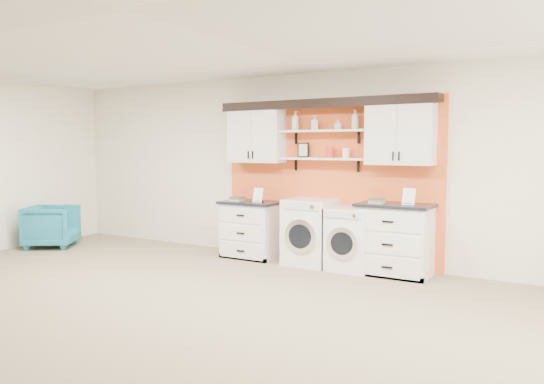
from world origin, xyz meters
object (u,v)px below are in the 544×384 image
Objects in this scene: washer at (311,232)px; dryer at (352,239)px; base_cabinet_left at (252,229)px; base_cabinet_right at (395,239)px; armchair at (52,226)px.

dryer is at bearing 0.00° from washer.
base_cabinet_right reaches higher than base_cabinet_left.
washer reaches higher than dryer.
base_cabinet_right reaches higher than washer.
base_cabinet_right is 1.13× the size of dryer.
base_cabinet_right is 5.73m from armchair.
base_cabinet_left is at bearing 179.81° from washer.
base_cabinet_left is 1.03× the size of dryer.
base_cabinet_left is 3.53m from armchair.
dryer is 1.10× the size of armchair.
washer is 1.21× the size of armchair.
washer is at bearing -110.41° from armchair.
base_cabinet_right reaches higher than dryer.
dryer is 5.12m from armchair.
base_cabinet_right is 1.24× the size of armchair.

